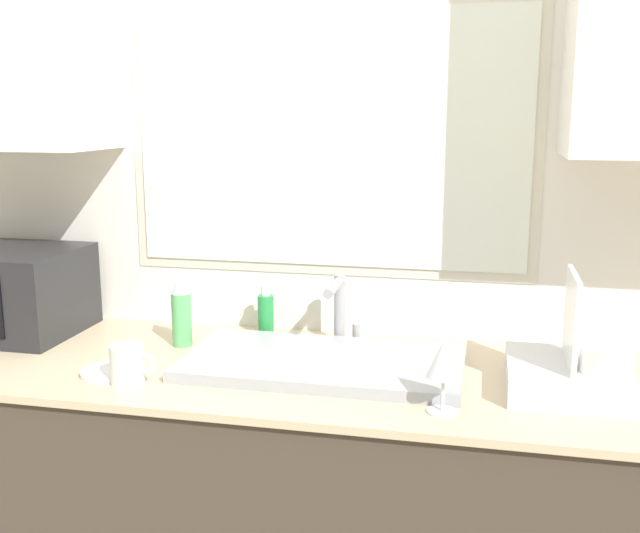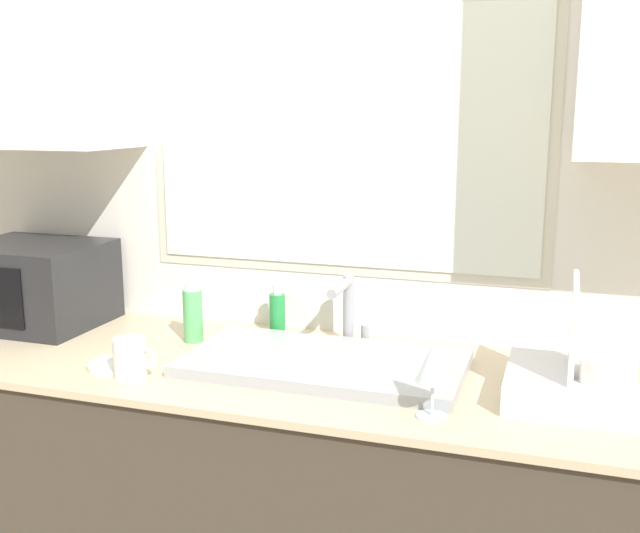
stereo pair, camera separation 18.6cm
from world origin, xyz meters
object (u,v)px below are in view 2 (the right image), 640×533
Objects in this scene: faucet at (347,305)px; mug_near_sink at (130,358)px; wine_glass at (433,364)px; dish_rack at (574,380)px; spray_bottle at (193,308)px; microwave at (33,284)px; soap_bottle at (277,313)px.

mug_near_sink is at bearing -137.63° from faucet.
faucet reaches higher than wine_glass.
spray_bottle is at bearing 172.52° from dish_rack.
microwave is 1.41× the size of dish_rack.
dish_rack is at bearing -7.48° from spray_bottle.
microwave is 0.56m from spray_bottle.
mug_near_sink is (0.55, -0.33, -0.08)m from microwave.
mug_near_sink is (-1.06, -0.18, -0.00)m from dish_rack.
faucet is 0.53m from wine_glass.
spray_bottle reaches higher than faucet.
wine_glass is at bearing -14.37° from microwave.
spray_bottle is 0.83m from wine_glass.
mug_near_sink is 0.69× the size of wine_glass.
dish_rack is 2.55× the size of mug_near_sink.
microwave is 2.76× the size of soap_bottle.
faucet is 1.71× the size of mug_near_sink.
spray_bottle reaches higher than mug_near_sink.
faucet is at bearing 42.37° from mug_near_sink.
mug_near_sink is (-0.01, -0.32, -0.05)m from spray_bottle.
dish_rack is at bearing -5.24° from microwave.
wine_glass is (0.55, -0.47, 0.05)m from soap_bottle.
microwave reaches higher than mug_near_sink.
wine_glass is at bearing -53.03° from faucet.
soap_bottle is (-0.84, 0.28, 0.01)m from dish_rack.
wine_glass is (0.77, -0.01, 0.07)m from mug_near_sink.
wine_glass is at bearing -147.11° from dish_rack.
dish_rack is at bearing -18.26° from soap_bottle.
dish_rack reaches higher than wine_glass.
mug_near_sink is (-0.45, -0.41, -0.07)m from faucet.
microwave is 1.62m from dish_rack.
soap_bottle is at bearing 9.62° from microwave.
soap_bottle is at bearing 139.53° from wine_glass.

